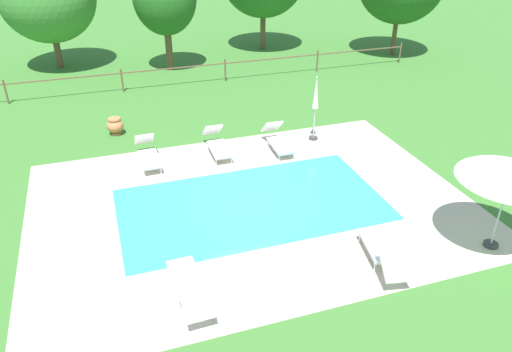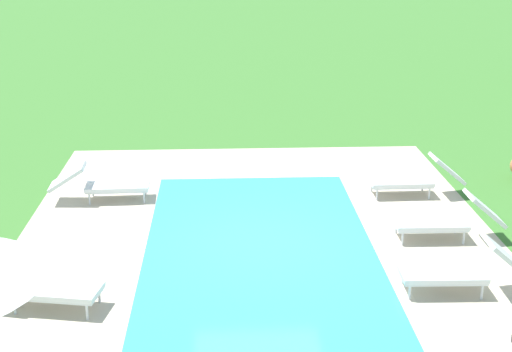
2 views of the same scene
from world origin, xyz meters
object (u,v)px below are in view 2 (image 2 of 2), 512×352
Objects in this scene: sun_lounger_north_mid at (103,184)px; sun_lounger_north_end at (37,285)px; sun_lounger_south_near_corner at (446,220)px; sun_lounger_north_near_steps at (461,270)px; sun_lounger_north_far at (414,178)px.

sun_lounger_north_mid is 4.54m from sun_lounger_north_end.
sun_lounger_north_end is at bearing -71.93° from sun_lounger_south_near_corner.
sun_lounger_north_end is at bearing -88.39° from sun_lounger_north_near_steps.
sun_lounger_north_mid is 6.90m from sun_lounger_south_near_corner.
sun_lounger_north_near_steps is at bearing 54.64° from sun_lounger_north_mid.
sun_lounger_north_near_steps is 6.42m from sun_lounger_north_end.
sun_lounger_south_near_corner is at bearing -0.17° from sun_lounger_north_far.
sun_lounger_north_far is at bearing 175.04° from sun_lounger_north_near_steps.
sun_lounger_north_end is at bearing -56.36° from sun_lounger_north_far.
sun_lounger_north_near_steps reaches higher than sun_lounger_south_near_corner.
sun_lounger_north_far reaches higher than sun_lounger_north_end.
sun_lounger_south_near_corner is at bearing 108.07° from sun_lounger_north_end.
sun_lounger_north_mid is at bearing -109.59° from sun_lounger_south_near_corner.
sun_lounger_north_end is (4.52, -6.80, -0.01)m from sun_lounger_north_far.
sun_lounger_north_far is 8.16m from sun_lounger_north_end.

